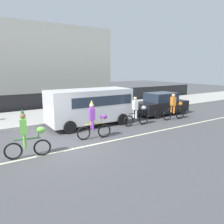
# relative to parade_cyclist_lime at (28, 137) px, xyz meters

# --- Properties ---
(ground_plane) EXTENTS (80.00, 80.00, 0.00)m
(ground_plane) POSITION_rel_parade_cyclist_lime_xyz_m (1.58, 0.43, -0.84)
(ground_plane) COLOR #4C4C4F
(road_centre_line) EXTENTS (36.00, 0.14, 0.01)m
(road_centre_line) POSITION_rel_parade_cyclist_lime_xyz_m (1.58, -0.07, -0.84)
(road_centre_line) COLOR beige
(road_centre_line) RESTS_ON ground
(sidewalk_curb) EXTENTS (60.00, 5.00, 0.15)m
(sidewalk_curb) POSITION_rel_parade_cyclist_lime_xyz_m (1.58, 6.93, -0.77)
(sidewalk_curb) COLOR #ADAAA3
(sidewalk_curb) RESTS_ON ground
(fence_line) EXTENTS (40.00, 0.08, 1.40)m
(fence_line) POSITION_rel_parade_cyclist_lime_xyz_m (1.58, 9.83, -0.14)
(fence_line) COLOR black
(fence_line) RESTS_ON ground
(parade_cyclist_lime) EXTENTS (1.70, 0.54, 1.92)m
(parade_cyclist_lime) POSITION_rel_parade_cyclist_lime_xyz_m (0.00, 0.00, 0.00)
(parade_cyclist_lime) COLOR black
(parade_cyclist_lime) RESTS_ON ground
(parade_cyclist_purple) EXTENTS (1.70, 0.54, 1.92)m
(parade_cyclist_purple) POSITION_rel_parade_cyclist_lime_xyz_m (3.24, 0.68, 0.00)
(parade_cyclist_purple) COLOR black
(parade_cyclist_purple) RESTS_ON ground
(parade_cyclist_zebra) EXTENTS (1.72, 0.51, 1.92)m
(parade_cyclist_zebra) POSITION_rel_parade_cyclist_lime_xyz_m (6.58, 1.55, 0.00)
(parade_cyclist_zebra) COLOR black
(parade_cyclist_zebra) RESTS_ON ground
(parade_cyclist_orange) EXTENTS (1.70, 0.54, 1.92)m
(parade_cyclist_orange) POSITION_rel_parade_cyclist_lime_xyz_m (9.68, 1.39, 0.00)
(parade_cyclist_orange) COLOR black
(parade_cyclist_orange) RESTS_ON ground
(parked_van_white) EXTENTS (5.00, 2.22, 2.18)m
(parked_van_white) POSITION_rel_parade_cyclist_lime_xyz_m (4.32, 3.13, 0.44)
(parked_van_white) COLOR white
(parked_van_white) RESTS_ON ground
(parked_car_black) EXTENTS (4.10, 1.92, 1.64)m
(parked_car_black) POSITION_rel_parade_cyclist_lime_xyz_m (10.20, 3.07, -0.06)
(parked_car_black) COLOR black
(parked_car_black) RESTS_ON ground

